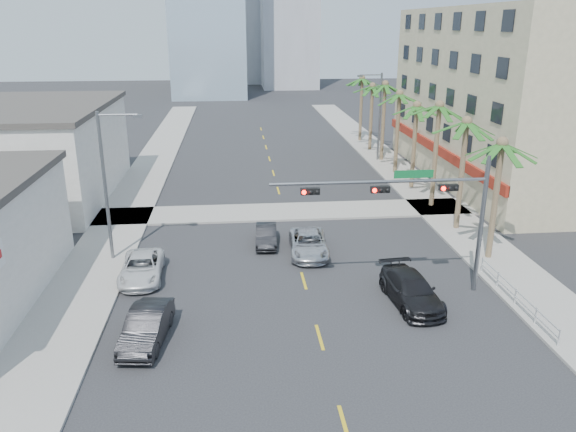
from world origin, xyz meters
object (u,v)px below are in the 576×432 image
object	(u,v)px
traffic_signal_mast	(423,203)
car_lane_right	(411,290)
car_parked_far	(142,268)
car_parked_mid	(147,327)
car_lane_center	(309,244)
car_lane_left	(266,235)

from	to	relation	value
traffic_signal_mast	car_lane_right	world-z (taller)	traffic_signal_mast
car_parked_far	car_parked_mid	bearing A→B (deg)	-81.60
traffic_signal_mast	car_parked_far	xyz separation A→B (m)	(-14.81, 3.20, -4.39)
car_parked_far	car_lane_center	distance (m)	10.14
car_lane_center	car_lane_right	world-z (taller)	car_lane_right
car_parked_mid	car_parked_far	world-z (taller)	car_parked_mid
car_parked_far	car_lane_left	size ratio (longest dim) A/B	1.27
car_parked_mid	car_lane_left	distance (m)	12.82
traffic_signal_mast	car_lane_left	distance (m)	11.69
traffic_signal_mast	car_lane_right	distance (m)	4.50
car_parked_mid	car_lane_right	size ratio (longest dim) A/B	0.89
car_lane_left	traffic_signal_mast	bearing A→B (deg)	-42.45
car_parked_far	car_lane_right	size ratio (longest dim) A/B	0.94
car_lane_left	car_parked_mid	bearing A→B (deg)	-114.81
car_lane_left	car_parked_far	bearing A→B (deg)	-144.62
car_lane_left	car_lane_center	xyz separation A→B (m)	(2.52, -1.87, 0.06)
traffic_signal_mast	car_lane_center	distance (m)	8.88
traffic_signal_mast	car_parked_mid	size ratio (longest dim) A/B	2.43
car_lane_right	car_lane_left	bearing A→B (deg)	122.68
traffic_signal_mast	car_parked_mid	distance (m)	14.69
traffic_signal_mast	car_lane_left	world-z (taller)	traffic_signal_mast
traffic_signal_mast	car_parked_far	bearing A→B (deg)	167.82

